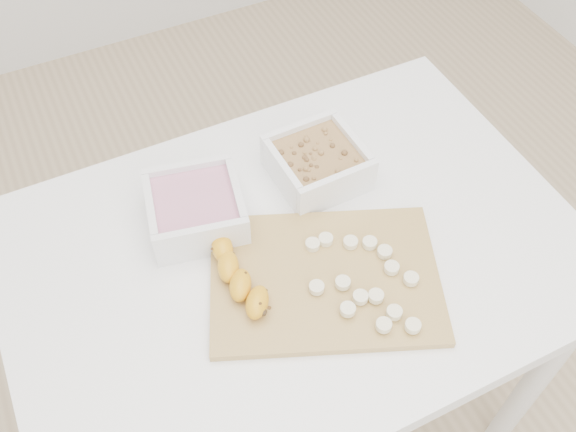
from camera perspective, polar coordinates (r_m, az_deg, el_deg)
name	(u,v)px	position (r m, az deg, el deg)	size (l,w,h in m)	color
ground	(293,411)	(1.79, 0.44, -16.95)	(3.50, 3.50, 0.00)	#C6AD89
table	(295,279)	(1.20, 0.63, -5.61)	(1.00, 0.70, 0.75)	white
bowl_yogurt	(196,208)	(1.14, -8.21, 0.68)	(0.19, 0.19, 0.08)	white
bowl_granola	(318,162)	(1.20, 2.64, 4.78)	(0.17, 0.17, 0.07)	white
cutting_board	(325,278)	(1.08, 3.29, -5.55)	(0.38, 0.27, 0.01)	#AD8A4E
banana	(237,268)	(1.06, -4.51, -4.59)	(0.06, 0.21, 0.04)	orange
banana_slices	(365,279)	(1.07, 6.85, -5.60)	(0.17, 0.23, 0.02)	beige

